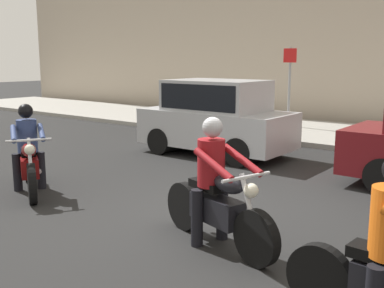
# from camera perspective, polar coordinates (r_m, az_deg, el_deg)

# --- Properties ---
(ground_plane) EXTENTS (80.00, 80.00, 0.00)m
(ground_plane) POSITION_cam_1_polar(r_m,az_deg,el_deg) (6.99, 3.45, -8.71)
(ground_plane) COLOR black
(sidewalk_slab) EXTENTS (40.00, 4.40, 0.14)m
(sidewalk_slab) POSITION_cam_1_polar(r_m,az_deg,el_deg) (14.14, 22.07, 0.63)
(sidewalk_slab) COLOR #99968E
(sidewalk_slab) RESTS_ON ground_plane
(motorcycle_with_rider_denim_blue) EXTENTS (1.90, 1.19, 1.53)m
(motorcycle_with_rider_denim_blue) POSITION_cam_1_polar(r_m,az_deg,el_deg) (8.50, -19.43, -1.44)
(motorcycle_with_rider_denim_blue) COLOR black
(motorcycle_with_rider_denim_blue) RESTS_ON ground_plane
(motorcycle_with_rider_crimson) EXTENTS (2.01, 0.86, 1.60)m
(motorcycle_with_rider_crimson) POSITION_cam_1_polar(r_m,az_deg,el_deg) (5.71, 3.01, -6.23)
(motorcycle_with_rider_crimson) COLOR black
(motorcycle_with_rider_crimson) RESTS_ON ground_plane
(parked_hatchback_silver) EXTENTS (3.63, 1.76, 1.80)m
(parked_hatchback_silver) POSITION_cam_1_polar(r_m,az_deg,el_deg) (11.10, 2.99, 3.37)
(parked_hatchback_silver) COLOR #B2B5BA
(parked_hatchback_silver) RESTS_ON ground_plane
(street_sign_post) EXTENTS (0.44, 0.08, 2.51)m
(street_sign_post) POSITION_cam_1_polar(r_m,az_deg,el_deg) (15.27, 11.90, 7.84)
(street_sign_post) COLOR gray
(street_sign_post) RESTS_ON sidewalk_slab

